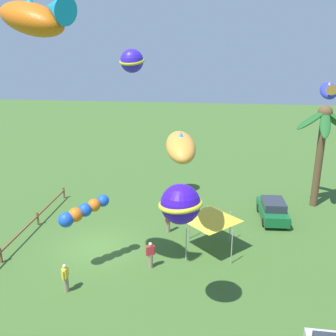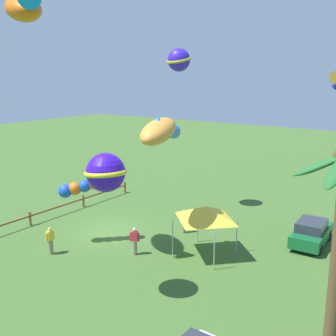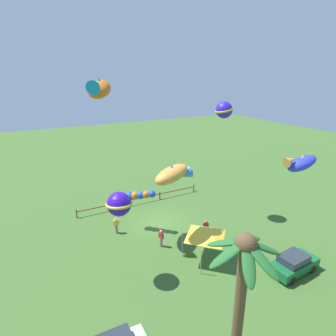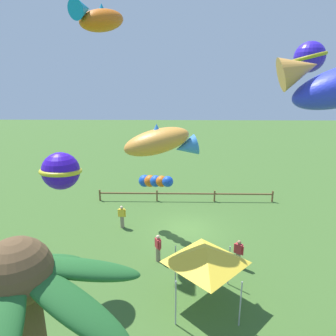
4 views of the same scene
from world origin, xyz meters
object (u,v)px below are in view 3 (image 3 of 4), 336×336
palm_tree_1 (243,273)px  kite_tube_1 (139,195)px  kite_fish_4 (300,163)px  spectator_0 (206,228)px  kite_fish_3 (174,174)px  parked_car_1 (294,264)px  spectator_1 (161,238)px  kite_ball_0 (224,110)px  kite_fish_5 (99,89)px  festival_tent (206,232)px  spectator_2 (116,225)px  kite_ball_2 (119,204)px

palm_tree_1 → kite_tube_1: size_ratio=3.25×
palm_tree_1 → kite_fish_4: size_ratio=3.42×
spectator_0 → kite_fish_3: 7.55m
parked_car_1 → spectator_1: size_ratio=2.50×
spectator_1 → kite_ball_0: (-8.06, -2.48, 10.10)m
spectator_1 → kite_fish_5: (3.38, -3.79, 12.24)m
kite_ball_0 → kite_fish_5: kite_fish_5 is taller
spectator_1 → spectator_0: bearing=173.8°
spectator_1 → kite_tube_1: kite_tube_1 is taller
spectator_0 → festival_tent: festival_tent is taller
spectator_2 → kite_fish_3: size_ratio=0.44×
spectator_0 → parked_car_1: bearing=111.4°
kite_tube_1 → kite_fish_3: kite_fish_3 is taller
parked_car_1 → kite_ball_2: 13.63m
kite_ball_0 → spectator_2: bearing=-7.6°
kite_ball_0 → spectator_0: bearing=38.4°
spectator_1 → kite_fish_4: kite_fish_4 is taller
parked_car_1 → spectator_0: 7.73m
spectator_0 → kite_fish_5: bearing=-28.9°
spectator_1 → kite_fish_5: bearing=-48.3°
kite_ball_0 → kite_ball_2: 13.97m
parked_car_1 → spectator_2: (9.81, -11.58, 0.06)m
spectator_0 → kite_ball_0: size_ratio=0.80×
palm_tree_1 → kite_ball_0: size_ratio=3.81×
parked_car_1 → spectator_0: bearing=-68.6°
spectator_1 → kite_ball_0: kite_ball_0 is taller
kite_ball_0 → kite_fish_3: kite_ball_0 is taller
palm_tree_1 → spectator_1: palm_tree_1 is taller
festival_tent → kite_fish_4: kite_fish_4 is taller
spectator_2 → kite_tube_1: bearing=172.2°
kite_ball_2 → kite_fish_3: 4.63m
festival_tent → kite_tube_1: kite_tube_1 is taller
spectator_0 → kite_fish_4: 12.60m
festival_tent → kite_ball_0: kite_ball_0 is taller
festival_tent → kite_ball_0: (-5.80, -5.70, 8.44)m
kite_tube_1 → kite_fish_3: 6.36m
kite_tube_1 → kite_ball_2: kite_ball_2 is taller
kite_fish_4 → festival_tent: bearing=-78.1°
palm_tree_1 → kite_fish_3: kite_fish_3 is taller
spectator_1 → kite_tube_1: bearing=-83.6°
kite_fish_4 → kite_ball_0: bearing=-110.6°
kite_ball_0 → kite_fish_5: bearing=-6.5°
spectator_0 → kite_tube_1: size_ratio=0.68×
spectator_2 → kite_fish_5: kite_fish_5 is taller
kite_ball_0 → kite_tube_1: 11.32m
palm_tree_1 → spectator_0: size_ratio=4.75×
palm_tree_1 → kite_ball_0: (-9.41, -13.36, 5.41)m
spectator_0 → kite_ball_2: size_ratio=0.67×
spectator_2 → kite_ball_2: bearing=75.8°
kite_fish_3 → kite_fish_4: size_ratio=1.65×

